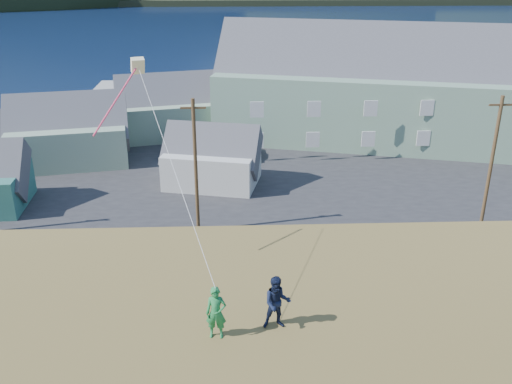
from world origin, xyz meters
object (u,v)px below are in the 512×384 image
kite_flyer_navy (277,303)px  shed_palegreen_far (174,107)px  lodge (419,89)px  shed_palegreen_near (68,132)px  shed_white (212,158)px  kite_flyer_green (216,313)px  wharf (192,94)px

kite_flyer_navy → shed_palegreen_far: bearing=97.5°
lodge → shed_palegreen_near: (-32.71, -4.85, -2.47)m
shed_white → kite_flyer_green: 30.02m
shed_palegreen_near → shed_white: bearing=-34.8°
kite_flyer_green → shed_palegreen_far: bearing=101.9°
kite_flyer_green → kite_flyer_navy: bearing=17.2°
shed_palegreen_near → kite_flyer_navy: 38.70m
shed_white → kite_flyer_navy: size_ratio=5.01×
wharf → kite_flyer_navy: (6.59, -59.01, 7.60)m
wharf → shed_white: bearing=-83.2°
lodge → shed_palegreen_near: lodge is taller
lodge → shed_white: size_ratio=4.77×
kite_flyer_navy → shed_palegreen_near: bearing=112.3°
wharf → kite_flyer_green: size_ratio=15.71×
shed_palegreen_near → shed_palegreen_far: 11.79m
shed_white → lodge: bearing=41.2°
wharf → shed_white: 30.23m
wharf → shed_white: shed_white is taller
kite_flyer_green → wharf: bearing=99.3°
shed_white → shed_palegreen_far: (-4.31, 13.93, 0.60)m
shed_palegreen_near → shed_white: shed_palegreen_near is taller
lodge → wharf: bearing=154.8°
shed_palegreen_near → shed_palegreen_far: bearing=33.0°
shed_palegreen_near → lodge: bearing=-1.9°
lodge → kite_flyer_green: size_ratio=24.69×
wharf → shed_palegreen_far: 16.23m
shed_palegreen_near → kite_flyer_green: 38.36m
lodge → shed_white: (-19.83, -10.70, -2.97)m
shed_palegreen_near → kite_flyer_green: size_ratio=6.88×
wharf → kite_flyer_green: 60.08m
lodge → kite_flyer_navy: lodge is taller
kite_flyer_navy → shed_white: bearing=93.7°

